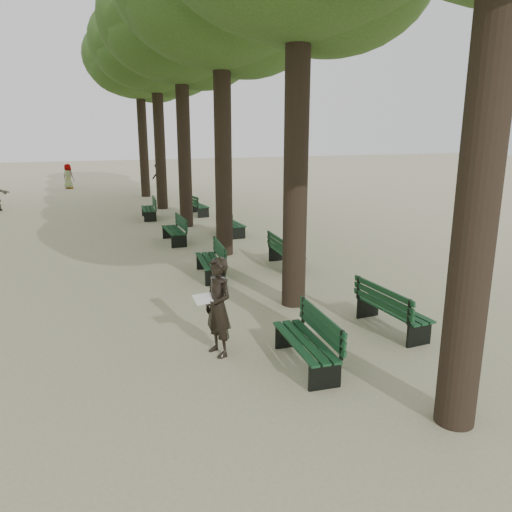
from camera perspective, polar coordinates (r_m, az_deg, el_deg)
name	(u,v)px	position (r m, az deg, el deg)	size (l,w,h in m)	color
ground	(289,375)	(8.23, 3.84, -13.39)	(120.00, 120.00, 0.00)	#B8B38B
tree_central_3	(180,22)	(20.48, -8.71, 24.91)	(6.00, 6.00, 9.95)	#33261C
tree_central_4	(155,43)	(25.30, -11.46, 22.73)	(6.00, 6.00, 9.95)	#33261C
tree_central_5	(139,57)	(30.18, -13.28, 21.22)	(6.00, 6.00, 9.95)	#33261C
bench_left_0	(305,351)	(8.40, 5.66, -10.76)	(0.73, 1.84, 0.92)	black
bench_left_1	(210,267)	(13.29, -5.26, -1.25)	(0.79, 1.86, 0.92)	black
bench_left_2	(174,235)	(17.47, -9.34, 2.38)	(0.59, 1.81, 0.92)	black
bench_left_3	(149,213)	(22.44, -12.16, 4.87)	(0.75, 1.85, 0.92)	black
bench_right_0	(392,317)	(10.12, 15.27, -6.75)	(0.62, 1.82, 0.92)	black
bench_right_1	(286,258)	(14.16, 3.45, -0.25)	(0.74, 1.85, 0.92)	black
bench_right_2	(231,228)	(18.58, -2.86, 3.26)	(0.61, 1.81, 0.92)	black
bench_right_3	(198,209)	(23.10, -6.67, 5.35)	(0.68, 1.83, 0.92)	black
man_with_map	(218,307)	(8.59, -4.35, -5.83)	(0.70, 0.77, 1.74)	black
pedestrian_d	(68,176)	(35.52, -20.67, 8.52)	(0.79, 0.32, 1.62)	#262628
pedestrian_b	(159,175)	(34.07, -11.03, 9.02)	(1.10, 0.34, 1.70)	#262628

